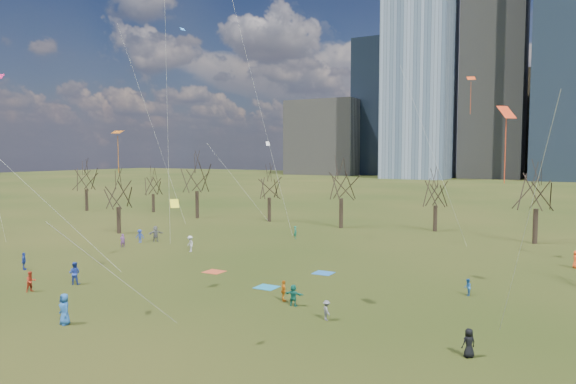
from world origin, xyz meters
The scene contains 22 objects.
ground centered at (0.00, 0.00, 0.00)m, with size 500.00×500.00×0.00m, color black.
downtown_skyline centered at (-2.43, 210.64, 39.01)m, with size 212.50×78.00×118.00m.
bare_tree_row centered at (-0.09, 37.22, 6.12)m, with size 113.04×29.80×9.50m.
blanket_teal centered at (0.23, 8.18, 0.01)m, with size 1.60×1.50×0.03m, color teal.
blanket_navy centered at (2.07, 14.48, 0.01)m, with size 1.60×1.50×0.03m, color #2360A5.
blanket_crimson centered at (-6.36, 10.43, 0.01)m, with size 1.60×1.50×0.03m, color #C64A27.
person_0 centered at (-5.93, -4.79, 0.93)m, with size 0.91×0.59×1.87m, color #24589E.
person_2 centered at (-14.31, -1.15, 0.76)m, with size 0.74×0.58×1.53m, color #B8311A.
person_3 centered at (7.38, 3.35, 0.62)m, with size 0.79×0.46×1.23m, color slate.
person_4 centered at (3.15, 5.60, 0.73)m, with size 0.85×0.36×1.46m, color orange.
person_5 centered at (4.25, 4.96, 0.73)m, with size 1.35×0.43×1.45m, color #186E5B.
person_6 centered at (15.95, 1.53, 0.73)m, with size 0.71×0.46×1.46m, color black.
person_7 centered at (-22.11, 15.10, 0.74)m, with size 0.54×0.35×1.48m, color #77458B.
person_8 centered at (13.99, 13.13, 0.61)m, with size 0.59×0.46×1.21m, color #2763AB.
person_9 centered at (-14.05, 16.63, 0.84)m, with size 1.08×0.62×1.67m, color silver.
person_11 centered at (-21.52, 19.55, 0.91)m, with size 1.68×0.54×1.81m, color slate.
person_12 centered at (20.88, 26.88, 0.79)m, with size 0.77×0.50×1.58m, color #ED4B1A.
person_13 centered at (-8.35, 29.17, 0.76)m, with size 0.55×0.36×1.51m, color #1A7557.
person_14 centered at (-13.31, 1.85, 0.88)m, with size 0.86×0.67×1.76m, color #263FA5.
person_15 centered at (-22.60, 18.15, 0.76)m, with size 0.98×0.56×1.52m, color #263FA5.
person_16 centered at (-21.41, 3.13, 0.76)m, with size 0.89×0.37×1.52m, color #263FA5.
kites_airborne centered at (1.99, 13.15, 13.15)m, with size 65.13×45.01×31.68m.
Camera 1 is at (19.93, -24.57, 10.10)m, focal length 32.00 mm.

